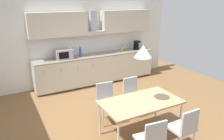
% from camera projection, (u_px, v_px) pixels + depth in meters
% --- Properties ---
extents(ground_plane, '(8.69, 8.17, 0.02)m').
position_uv_depth(ground_plane, '(115.00, 122.00, 4.87)').
color(ground_plane, brown).
extents(wall_back, '(6.95, 0.10, 2.67)m').
position_uv_depth(wall_back, '(71.00, 42.00, 6.76)').
color(wall_back, white).
rests_on(wall_back, ground_plane).
extents(kitchen_counter, '(3.95, 0.64, 0.93)m').
position_uv_depth(kitchen_counter, '(97.00, 68.00, 7.05)').
color(kitchen_counter, '#333333').
rests_on(kitchen_counter, ground_plane).
extents(backsplash_tile, '(3.93, 0.02, 0.58)m').
position_uv_depth(backsplash_tile, '(93.00, 44.00, 7.05)').
color(backsplash_tile, silver).
rests_on(backsplash_tile, kitchen_counter).
extents(upper_wall_cabinets, '(3.93, 0.40, 0.70)m').
position_uv_depth(upper_wall_cabinets, '(94.00, 23.00, 6.71)').
color(upper_wall_cabinets, beige).
extents(microwave, '(0.48, 0.35, 0.28)m').
position_uv_depth(microwave, '(64.00, 54.00, 6.38)').
color(microwave, '#ADADB2').
rests_on(microwave, kitchen_counter).
extents(coffee_maker, '(0.18, 0.19, 0.30)m').
position_uv_depth(coffee_maker, '(137.00, 45.00, 7.57)').
color(coffee_maker, black).
rests_on(coffee_maker, kitchen_counter).
extents(bottle_blue, '(0.07, 0.07, 0.30)m').
position_uv_depth(bottle_blue, '(80.00, 52.00, 6.63)').
color(bottle_blue, blue).
rests_on(bottle_blue, kitchen_counter).
extents(bottle_yellow, '(0.06, 0.06, 0.21)m').
position_uv_depth(bottle_yellow, '(122.00, 48.00, 7.33)').
color(bottle_yellow, yellow).
rests_on(bottle_yellow, kitchen_counter).
extents(dining_table, '(1.55, 0.86, 0.74)m').
position_uv_depth(dining_table, '(141.00, 103.00, 4.23)').
color(dining_table, tan).
rests_on(dining_table, ground_plane).
extents(chair_near_left, '(0.44, 0.44, 0.87)m').
position_uv_depth(chair_near_left, '(152.00, 138.00, 3.44)').
color(chair_near_left, '#B2B2B7').
rests_on(chair_near_left, ground_plane).
extents(chair_far_right, '(0.41, 0.41, 0.87)m').
position_uv_depth(chair_far_right, '(132.00, 92.00, 5.11)').
color(chair_far_right, '#B2B2B7').
rests_on(chair_far_right, ground_plane).
extents(chair_far_left, '(0.44, 0.44, 0.87)m').
position_uv_depth(chair_far_left, '(106.00, 98.00, 4.80)').
color(chair_far_left, '#B2B2B7').
rests_on(chair_far_left, ground_plane).
extents(chair_near_right, '(0.41, 0.41, 0.87)m').
position_uv_depth(chair_near_right, '(185.00, 126.00, 3.75)').
color(chair_near_right, '#B2B2B7').
rests_on(chair_near_right, ground_plane).
extents(pendant_lamp, '(0.32, 0.32, 0.22)m').
position_uv_depth(pendant_lamp, '(143.00, 51.00, 3.90)').
color(pendant_lamp, silver).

